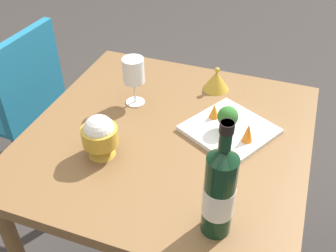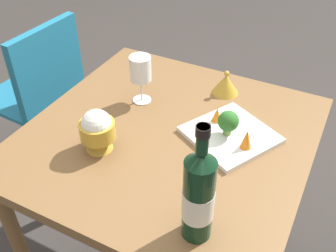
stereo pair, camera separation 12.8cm
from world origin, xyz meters
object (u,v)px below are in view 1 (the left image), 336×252
at_px(broccoli_floret, 228,117).
at_px(carrot_garnish_left, 214,111).
at_px(rice_bowl_lid, 216,80).
at_px(wine_bottle, 219,192).
at_px(serving_plate, 229,130).
at_px(rice_bowl, 100,135).
at_px(wine_glass, 134,72).
at_px(carrot_garnish_right, 248,133).
at_px(chair_by_wall, 21,95).

bearing_deg(broccoli_floret, carrot_garnish_left, 138.34).
bearing_deg(rice_bowl_lid, wine_bottle, -75.64).
bearing_deg(serving_plate, wine_bottle, -82.25).
bearing_deg(rice_bowl, wine_glass, 92.91).
relative_size(wine_bottle, serving_plate, 1.00).
xyz_separation_m(rice_bowl_lid, carrot_garnish_right, (0.17, -0.28, 0.01)).
bearing_deg(chair_by_wall, rice_bowl_lid, -84.78).
xyz_separation_m(chair_by_wall, rice_bowl_lid, (0.92, 0.03, 0.26)).
xyz_separation_m(rice_bowl, carrot_garnish_left, (0.28, 0.28, -0.03)).
distance_m(chair_by_wall, carrot_garnish_right, 1.16).
distance_m(wine_glass, rice_bowl_lid, 0.33).
distance_m(chair_by_wall, wine_bottle, 1.29).
bearing_deg(carrot_garnish_left, carrot_garnish_right, -33.18).
relative_size(rice_bowl, carrot_garnish_left, 2.73).
distance_m(chair_by_wall, rice_bowl_lid, 0.96).
relative_size(chair_by_wall, broccoli_floret, 9.91).
distance_m(wine_bottle, serving_plate, 0.42).
distance_m(wine_bottle, rice_bowl_lid, 0.66).
xyz_separation_m(wine_glass, carrot_garnish_left, (0.30, -0.01, -0.09)).
xyz_separation_m(wine_bottle, carrot_garnish_left, (-0.12, 0.43, -0.09)).
distance_m(chair_by_wall, carrot_garnish_left, 1.02).
relative_size(chair_by_wall, wine_bottle, 2.50).
xyz_separation_m(broccoli_floret, carrot_garnish_right, (0.07, -0.04, -0.02)).
bearing_deg(wine_bottle, rice_bowl_lid, 104.36).
relative_size(rice_bowl_lid, carrot_garnish_left, 1.92).
distance_m(rice_bowl, carrot_garnish_left, 0.40).
relative_size(chair_by_wall, carrot_garnish_right, 12.90).
xyz_separation_m(chair_by_wall, broccoli_floret, (1.02, -0.22, 0.28)).
distance_m(rice_bowl_lid, serving_plate, 0.26).
bearing_deg(serving_plate, carrot_garnish_right, -34.70).
xyz_separation_m(serving_plate, carrot_garnish_right, (0.07, -0.04, 0.04)).
height_order(wine_bottle, serving_plate, wine_bottle).
height_order(chair_by_wall, rice_bowl, rice_bowl).
distance_m(chair_by_wall, broccoli_floret, 1.08).
height_order(rice_bowl_lid, carrot_garnish_left, rice_bowl_lid).
xyz_separation_m(wine_glass, carrot_garnish_right, (0.43, -0.09, -0.08)).
height_order(wine_glass, serving_plate, wine_glass).
height_order(broccoli_floret, carrot_garnish_right, broccoli_floret).
height_order(rice_bowl_lid, carrot_garnish_right, rice_bowl_lid).
height_order(rice_bowl, broccoli_floret, rice_bowl).
bearing_deg(carrot_garnish_right, rice_bowl_lid, 121.46).
distance_m(serving_plate, carrot_garnish_right, 0.09).
bearing_deg(rice_bowl_lid, chair_by_wall, -178.02).
xyz_separation_m(wine_bottle, broccoli_floret, (-0.06, 0.38, -0.07)).
bearing_deg(carrot_garnish_left, wine_glass, 178.20).
relative_size(wine_glass, broccoli_floret, 2.09).
relative_size(wine_glass, serving_plate, 0.53).
height_order(chair_by_wall, serving_plate, chair_by_wall).
xyz_separation_m(serving_plate, carrot_garnish_left, (-0.07, 0.04, 0.03)).
bearing_deg(serving_plate, broccoli_floret, -131.90).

